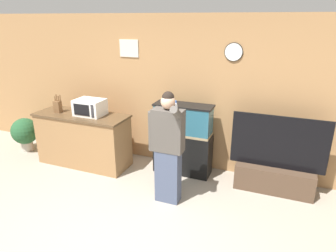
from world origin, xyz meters
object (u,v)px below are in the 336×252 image
object	(u,v)px
person_standing	(167,147)
potted_plant	(25,132)
counter_island	(84,139)
knife_block	(58,106)
microwave	(90,107)
aquarium_on_stand	(183,139)
tv_on_stand	(275,169)

from	to	relation	value
person_standing	potted_plant	world-z (taller)	person_standing
counter_island	person_standing	distance (m)	1.96
knife_block	potted_plant	world-z (taller)	knife_block
counter_island	person_standing	xyz separation A→B (m)	(1.84, -0.55, 0.38)
counter_island	potted_plant	bearing A→B (deg)	178.27
counter_island	person_standing	size ratio (longest dim) A/B	1.03
microwave	aquarium_on_stand	bearing A→B (deg)	11.06
person_standing	knife_block	bearing A→B (deg)	167.62
knife_block	potted_plant	bearing A→B (deg)	175.01
aquarium_on_stand	knife_block	bearing A→B (deg)	-169.97
knife_block	aquarium_on_stand	xyz separation A→B (m)	(2.22, 0.39, -0.45)
tv_on_stand	person_standing	xyz separation A→B (m)	(-1.42, -0.86, 0.50)
counter_island	potted_plant	distance (m)	1.44
counter_island	aquarium_on_stand	distance (m)	1.80
knife_block	counter_island	bearing A→B (deg)	5.39
microwave	person_standing	world-z (taller)	person_standing
microwave	aquarium_on_stand	xyz separation A→B (m)	(1.59, 0.31, -0.47)
counter_island	aquarium_on_stand	size ratio (longest dim) A/B	1.39
microwave	knife_block	distance (m)	0.63
tv_on_stand	counter_island	bearing A→B (deg)	-174.45
tv_on_stand	person_standing	size ratio (longest dim) A/B	0.85
person_standing	potted_plant	xyz separation A→B (m)	(-3.28, 0.59, -0.46)
aquarium_on_stand	potted_plant	world-z (taller)	aquarium_on_stand
counter_island	microwave	world-z (taller)	microwave
potted_plant	person_standing	bearing A→B (deg)	-10.19
microwave	tv_on_stand	world-z (taller)	microwave
microwave	person_standing	bearing A→B (deg)	-19.33
counter_island	tv_on_stand	bearing A→B (deg)	5.55
counter_island	microwave	bearing A→B (deg)	12.49
aquarium_on_stand	tv_on_stand	distance (m)	1.52
counter_island	potted_plant	xyz separation A→B (m)	(-1.44, 0.04, -0.08)
knife_block	person_standing	world-z (taller)	person_standing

